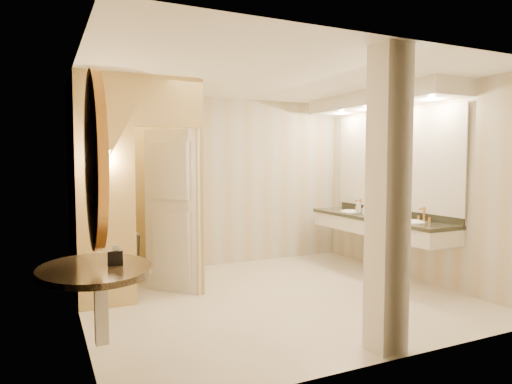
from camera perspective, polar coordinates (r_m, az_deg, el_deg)
floor at (r=5.81m, az=2.42°, el=-13.05°), size 4.50×4.50×0.00m
ceiling at (r=5.65m, az=2.50°, el=14.15°), size 4.50×4.50×0.00m
wall_back at (r=7.39m, az=-4.79°, el=1.24°), size 4.50×0.02×2.70m
wall_front at (r=3.92m, az=16.25°, el=-1.35°), size 4.50×0.02×2.70m
wall_left at (r=4.94m, az=-21.30°, el=-0.39°), size 0.02×4.00×2.70m
wall_right at (r=6.91m, az=19.20°, el=0.84°), size 0.02×4.00×2.70m
toilet_closet at (r=6.06m, az=-11.41°, el=0.90°), size 1.50×1.55×2.70m
wall_sconce at (r=5.39m, az=-18.27°, el=4.09°), size 0.14×0.14×0.42m
vanity at (r=7.01m, az=15.38°, el=3.24°), size 0.75×2.76×2.09m
console_shelf at (r=3.75m, az=-19.41°, el=-1.67°), size 1.08×1.08×1.99m
pillar at (r=4.18m, az=16.14°, el=-1.03°), size 0.28×0.28×2.70m
tissue_box at (r=3.83m, az=-17.16°, el=-7.79°), size 0.13×0.13×0.12m
toilet at (r=6.76m, az=-17.11°, el=-7.66°), size 0.59×0.79×0.72m
soap_bottle_a at (r=7.21m, az=13.35°, el=-2.18°), size 0.07×0.07×0.13m
soap_bottle_b at (r=7.18m, az=14.04°, el=-2.34°), size 0.10×0.10×0.10m
soap_bottle_c at (r=7.25m, az=12.69°, el=-1.79°), size 0.09×0.10×0.22m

